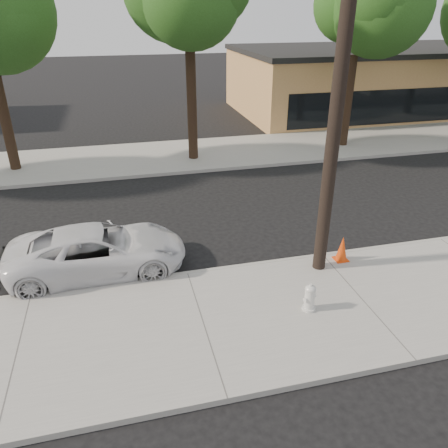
{
  "coord_description": "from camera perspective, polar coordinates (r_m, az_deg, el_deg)",
  "views": [
    {
      "loc": [
        -1.47,
        -12.09,
        6.66
      ],
      "look_at": [
        1.28,
        -1.13,
        1.0
      ],
      "focal_mm": 35.0,
      "sensor_mm": 36.0,
      "label": 1
    }
  ],
  "objects": [
    {
      "name": "ground",
      "position": [
        13.88,
        -6.25,
        -2.25
      ],
      "size": [
        120.0,
        120.0,
        0.0
      ],
      "primitive_type": "plane",
      "color": "black",
      "rests_on": "ground"
    },
    {
      "name": "near_sidewalk",
      "position": [
        10.3,
        -2.67,
        -13.15
      ],
      "size": [
        90.0,
        4.4,
        0.15
      ],
      "primitive_type": "cube",
      "color": "gray",
      "rests_on": "ground"
    },
    {
      "name": "far_sidewalk",
      "position": [
        21.66,
        -9.6,
        8.53
      ],
      "size": [
        90.0,
        5.0,
        0.15
      ],
      "primitive_type": "cube",
      "color": "gray",
      "rests_on": "ground"
    },
    {
      "name": "curb_near",
      "position": [
        12.05,
        -4.8,
        -6.62
      ],
      "size": [
        90.0,
        0.12,
        0.16
      ],
      "primitive_type": "cube",
      "color": "#9E9B93",
      "rests_on": "ground"
    },
    {
      "name": "building_main",
      "position": [
        33.4,
        18.52,
        17.29
      ],
      "size": [
        18.0,
        10.0,
        4.0
      ],
      "primitive_type": "cube",
      "color": "#B87E4C",
      "rests_on": "ground"
    },
    {
      "name": "utility_pole",
      "position": [
        10.84,
        14.61,
        15.38
      ],
      "size": [
        1.4,
        0.34,
        9.0
      ],
      "color": "black",
      "rests_on": "near_sidewalk"
    },
    {
      "name": "tree_d",
      "position": [
        23.19,
        17.84,
        24.75
      ],
      "size": [
        4.5,
        4.35,
        8.75
      ],
      "color": "black",
      "rests_on": "far_sidewalk"
    },
    {
      "name": "police_cruiser",
      "position": [
        12.45,
        -16.13,
        -3.34
      ],
      "size": [
        4.81,
        2.29,
        1.32
      ],
      "primitive_type": "imported",
      "rotation": [
        0.0,
        0.0,
        1.59
      ],
      "color": "silver",
      "rests_on": "ground"
    },
    {
      "name": "fire_hydrant",
      "position": [
        10.65,
        11.12,
        -9.46
      ],
      "size": [
        0.36,
        0.33,
        0.68
      ],
      "rotation": [
        0.0,
        0.0,
        0.4
      ],
      "color": "silver",
      "rests_on": "near_sidewalk"
    },
    {
      "name": "traffic_cone",
      "position": [
        12.8,
        15.16,
        -3.15
      ],
      "size": [
        0.38,
        0.38,
        0.73
      ],
      "rotation": [
        0.0,
        0.0,
        0.01
      ],
      "color": "#DD3F0B",
      "rests_on": "near_sidewalk"
    }
  ]
}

